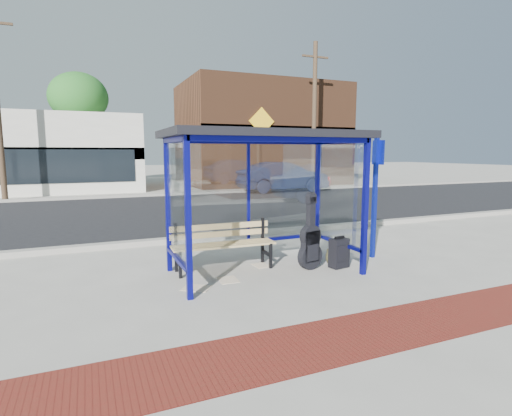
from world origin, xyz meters
name	(u,v)px	position (x,y,z in m)	size (l,w,h in m)	color
ground	(265,272)	(0.00, 0.00, 0.00)	(120.00, 120.00, 0.00)	#B2ADA0
brick_paver_strip	(358,335)	(0.00, -2.60, 0.01)	(60.00, 1.00, 0.01)	maroon
curb_near	(215,237)	(0.00, 2.90, 0.06)	(60.00, 0.25, 0.12)	gray
street_asphalt	(173,211)	(0.00, 8.00, 0.00)	(60.00, 10.00, 0.00)	black
curb_far	(152,195)	(0.00, 13.10, 0.06)	(60.00, 0.25, 0.12)	gray
far_sidewalk	(146,192)	(0.00, 15.00, 0.00)	(60.00, 4.00, 0.01)	#B2ADA0
bus_shelter	(263,152)	(0.00, 0.07, 2.07)	(3.30, 1.80, 2.42)	#0A0C78
storefront_brown	(261,135)	(8.00, 18.49, 3.20)	(10.00, 7.08, 6.40)	#59331E
tree_mid	(78,98)	(-3.00, 22.00, 5.45)	(3.60, 3.60, 7.03)	#4C3826
tree_right	(296,108)	(12.50, 22.00, 5.45)	(3.60, 3.60, 7.03)	#4C3826
utility_pole_east	(314,115)	(9.00, 13.40, 4.11)	(1.60, 0.24, 8.00)	#4C3826
bench	(223,242)	(-0.60, 0.48, 0.49)	(1.84, 0.51, 0.86)	black
guitar_bag	(310,243)	(0.82, -0.13, 0.47)	(0.49, 0.23, 1.30)	black
suitcase	(339,253)	(1.35, -0.26, 0.27)	(0.37, 0.27, 0.58)	black
backpack	(333,258)	(1.30, -0.15, 0.15)	(0.28, 0.26, 0.32)	black
sign_post	(375,187)	(2.39, 0.09, 1.39)	(0.10, 0.31, 2.48)	#0D1B93
newspaper_a	(196,288)	(-1.30, -0.34, 0.00)	(0.41, 0.33, 0.01)	white
newspaper_b	(228,280)	(-0.72, -0.15, 0.00)	(0.38, 0.30, 0.01)	white
newspaper_c	(262,265)	(0.12, 0.40, 0.00)	(0.35, 0.28, 0.01)	white
parked_car	(283,177)	(6.74, 12.70, 0.78)	(1.65, 4.74, 1.56)	#161F40
fire_hydrant	(329,182)	(10.23, 13.67, 0.35)	(0.28, 0.19, 0.65)	#A20B0E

